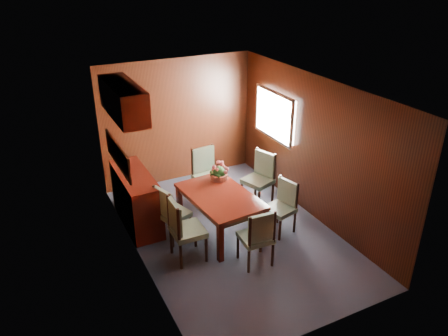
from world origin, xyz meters
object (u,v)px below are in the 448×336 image
sideboard (136,199)px  chair_left_near (183,227)px  chair_head (258,235)px  dining_table (220,200)px  chair_right_near (283,203)px  flower_centerpiece (219,171)px

sideboard → chair_left_near: (0.32, -1.26, 0.10)m
chair_left_near → chair_head: bearing=56.9°
dining_table → chair_right_near: (0.92, -0.41, -0.09)m
sideboard → chair_head: (1.21, -1.87, 0.06)m
dining_table → chair_head: (0.10, -1.01, -0.07)m
chair_head → flower_centerpiece: size_ratio=2.93×
chair_left_near → chair_right_near: size_ratio=1.12×
chair_left_near → chair_right_near: (1.71, 0.00, -0.06)m
chair_left_near → chair_right_near: chair_left_near is taller
chair_head → chair_left_near: bearing=149.1°
dining_table → chair_head: bearing=-89.4°
chair_left_near → chair_head: 1.08m
chair_left_near → flower_centerpiece: size_ratio=3.18×
chair_left_near → chair_head: chair_left_near is taller
sideboard → dining_table: size_ratio=0.92×
dining_table → chair_head: 1.02m
sideboard → chair_head: bearing=-57.1°
chair_head → flower_centerpiece: (0.13, 1.51, 0.32)m
sideboard → chair_right_near: bearing=-31.9°
chair_left_near → sideboard: bearing=-164.8°
dining_table → chair_left_near: chair_left_near is taller
sideboard → flower_centerpiece: 1.44m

